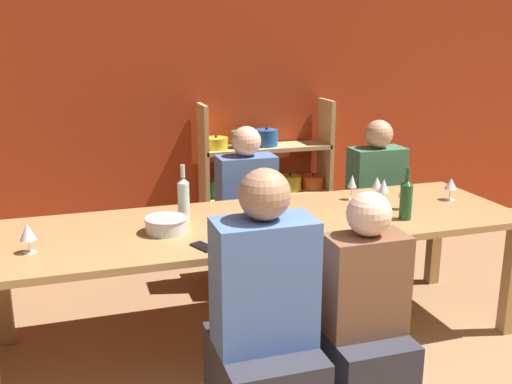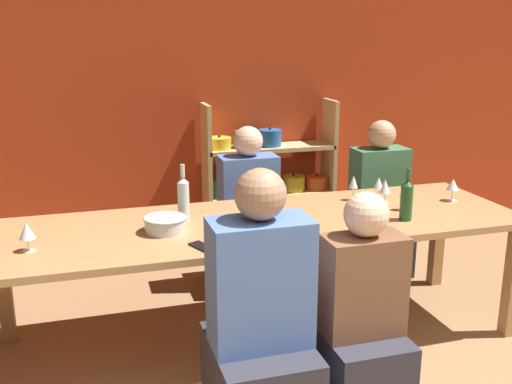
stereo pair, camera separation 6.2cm
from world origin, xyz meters
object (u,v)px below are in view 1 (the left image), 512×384
at_px(wine_bottle_dark, 184,199).
at_px(wine_glass_empty_b, 403,190).
at_px(wine_glass_red_a, 28,233).
at_px(person_near_b, 363,332).
at_px(person_near_a, 264,342).
at_px(dining_table, 261,232).
at_px(wine_glass_white_b, 245,216).
at_px(wine_glass_white_c, 384,186).
at_px(wine_glass_white_a, 352,182).
at_px(shelf_unit, 263,187).
at_px(person_far_b, 374,216).
at_px(person_far_a, 247,228).
at_px(cell_phone, 203,247).
at_px(wine_glass_empty_c, 451,184).
at_px(wine_glass_red_b, 278,211).
at_px(mixing_bowl, 166,224).
at_px(wine_bottle_green, 406,199).
at_px(wine_glass_empty_a, 377,183).

bearing_deg(wine_bottle_dark, wine_glass_empty_b, -6.98).
distance_m(wine_glass_red_a, person_near_b, 1.74).
bearing_deg(person_near_a, dining_table, 72.71).
distance_m(wine_glass_white_b, wine_glass_white_c, 1.13).
height_order(wine_glass_white_a, wine_glass_white_b, wine_glass_white_b).
distance_m(shelf_unit, person_far_b, 1.08).
height_order(wine_glass_white_b, person_far_a, person_far_a).
relative_size(shelf_unit, cell_phone, 7.58).
bearing_deg(dining_table, wine_glass_white_b, -123.18).
relative_size(wine_glass_empty_c, person_near_a, 0.11).
height_order(wine_glass_red_b, cell_phone, wine_glass_red_b).
relative_size(wine_glass_red_a, cell_phone, 0.93).
relative_size(shelf_unit, wine_glass_red_a, 8.19).
bearing_deg(mixing_bowl, dining_table, 3.64).
bearing_deg(wine_glass_red_a, wine_glass_white_a, 11.13).
height_order(wine_glass_white_b, person_far_b, person_far_b).
xyz_separation_m(mixing_bowl, wine_bottle_green, (1.39, -0.19, 0.08)).
distance_m(wine_glass_red_b, person_near_a, 0.84).
bearing_deg(dining_table, person_far_a, 79.27).
bearing_deg(wine_glass_white_b, person_near_b, -51.45).
bearing_deg(person_far_b, shelf_unit, -53.78).
height_order(wine_glass_white_a, person_near_b, person_near_b).
height_order(wine_glass_white_c, person_near_a, person_near_a).
distance_m(mixing_bowl, wine_glass_white_c, 1.46).
distance_m(wine_bottle_green, wine_glass_empty_c, 0.58).
bearing_deg(wine_glass_white_b, wine_bottle_dark, 123.25).
bearing_deg(dining_table, wine_glass_empty_c, 2.12).
relative_size(mixing_bowl, wine_glass_red_b, 1.50).
height_order(wine_glass_white_c, person_far_b, person_far_b).
distance_m(dining_table, wine_glass_red_b, 0.26).
height_order(shelf_unit, cell_phone, shelf_unit).
distance_m(wine_glass_red_b, wine_glass_empty_b, 0.89).
bearing_deg(person_far_b, wine_bottle_dark, 22.46).
bearing_deg(wine_glass_white_c, person_near_b, -123.12).
bearing_deg(cell_phone, person_near_b, -35.31).
bearing_deg(person_far_b, wine_bottle_green, 70.00).
bearing_deg(wine_glass_empty_c, wine_glass_white_b, -167.95).
relative_size(wine_glass_empty_a, wine_glass_empty_b, 0.81).
xyz_separation_m(wine_glass_white_a, wine_glass_empty_b, (0.20, -0.30, 0.01)).
relative_size(mixing_bowl, wine_bottle_green, 0.77).
bearing_deg(wine_bottle_green, dining_table, 164.44).
bearing_deg(wine_glass_empty_a, wine_bottle_dark, -174.57).
bearing_deg(dining_table, person_far_b, 33.57).
bearing_deg(wine_glass_empty_b, person_near_a, -145.64).
bearing_deg(dining_table, wine_bottle_green, -15.56).
bearing_deg(person_near_b, dining_table, 107.46).
bearing_deg(shelf_unit, wine_bottle_dark, -122.91).
relative_size(shelf_unit, wine_glass_white_b, 6.94).
height_order(wine_bottle_green, wine_bottle_dark, wine_bottle_dark).
bearing_deg(person_near_a, cell_phone, 107.05).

